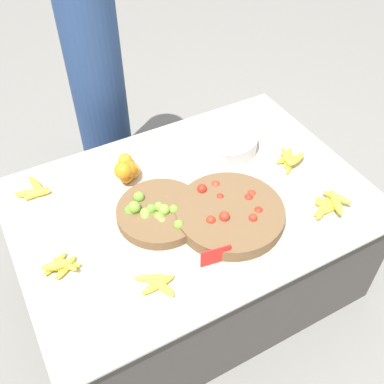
{
  "coord_description": "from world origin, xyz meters",
  "views": [
    {
      "loc": [
        -0.68,
        -1.25,
        2.09
      ],
      "look_at": [
        0.0,
        0.0,
        0.67
      ],
      "focal_mm": 42.0,
      "sensor_mm": 36.0,
      "label": 1
    }
  ],
  "objects_px": {
    "metal_bowl": "(226,142)",
    "vendor_person": "(97,83)",
    "price_sign": "(216,256)",
    "lime_bowl": "(159,212)",
    "tomato_basket": "(230,213)"
  },
  "relations": [
    {
      "from": "metal_bowl",
      "to": "vendor_person",
      "type": "xyz_separation_m",
      "value": [
        -0.42,
        0.72,
        0.08
      ]
    },
    {
      "from": "metal_bowl",
      "to": "price_sign",
      "type": "bearing_deg",
      "value": -124.89
    },
    {
      "from": "lime_bowl",
      "to": "tomato_basket",
      "type": "height_order",
      "value": "lime_bowl"
    },
    {
      "from": "metal_bowl",
      "to": "lime_bowl",
      "type": "bearing_deg",
      "value": -152.56
    },
    {
      "from": "tomato_basket",
      "to": "vendor_person",
      "type": "bearing_deg",
      "value": 98.93
    },
    {
      "from": "price_sign",
      "to": "metal_bowl",
      "type": "bearing_deg",
      "value": 64.2
    },
    {
      "from": "lime_bowl",
      "to": "vendor_person",
      "type": "height_order",
      "value": "vendor_person"
    },
    {
      "from": "metal_bowl",
      "to": "price_sign",
      "type": "relative_size",
      "value": 2.53
    },
    {
      "from": "lime_bowl",
      "to": "tomato_basket",
      "type": "bearing_deg",
      "value": -30.36
    },
    {
      "from": "tomato_basket",
      "to": "metal_bowl",
      "type": "relative_size",
      "value": 1.5
    },
    {
      "from": "metal_bowl",
      "to": "vendor_person",
      "type": "height_order",
      "value": "vendor_person"
    },
    {
      "from": "metal_bowl",
      "to": "price_sign",
      "type": "height_order",
      "value": "price_sign"
    },
    {
      "from": "metal_bowl",
      "to": "vendor_person",
      "type": "relative_size",
      "value": 0.2
    },
    {
      "from": "tomato_basket",
      "to": "metal_bowl",
      "type": "distance_m",
      "value": 0.48
    },
    {
      "from": "vendor_person",
      "to": "lime_bowl",
      "type": "bearing_deg",
      "value": -95.16
    }
  ]
}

